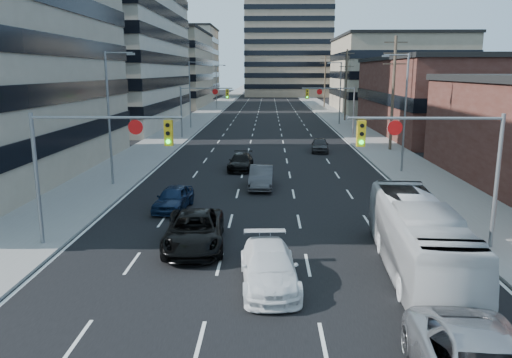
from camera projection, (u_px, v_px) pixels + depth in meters
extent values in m
plane|color=black|center=(261.00, 343.00, 14.48)|extent=(400.00, 400.00, 0.00)
cube|color=black|center=(268.00, 99.00, 141.48)|extent=(18.00, 300.00, 0.02)
cube|color=slate|center=(228.00, 98.00, 141.75)|extent=(5.00, 300.00, 0.15)
cube|color=slate|center=(309.00, 99.00, 141.19)|extent=(5.00, 300.00, 0.15)
cube|color=#ADA089|center=(78.00, 26.00, 70.79)|extent=(26.00, 34.00, 28.00)
cube|color=gray|center=(160.00, 70.00, 111.07)|extent=(20.00, 30.00, 16.00)
cube|color=#472119|center=(461.00, 98.00, 61.79)|extent=(20.00, 30.00, 9.00)
cube|color=gray|center=(394.00, 75.00, 98.36)|extent=(22.00, 28.00, 14.00)
cube|color=gray|center=(288.00, 1.00, 154.73)|extent=(26.00, 26.00, 58.00)
cube|color=#ADA089|center=(175.00, 63.00, 149.82)|extent=(24.00, 24.00, 20.00)
cube|color=gray|center=(382.00, 77.00, 139.43)|extent=(22.00, 22.00, 12.00)
cylinder|color=slate|center=(37.00, 181.00, 21.91)|extent=(0.18, 0.18, 6.00)
cylinder|color=slate|center=(106.00, 118.00, 21.23)|extent=(6.50, 0.12, 0.12)
cube|color=gold|center=(169.00, 133.00, 21.31)|extent=(0.35, 0.28, 1.10)
cylinder|color=black|center=(168.00, 125.00, 21.08)|extent=(0.18, 0.06, 0.18)
cylinder|color=black|center=(168.00, 133.00, 21.15)|extent=(0.18, 0.06, 0.18)
cylinder|color=#0CE526|center=(168.00, 142.00, 21.23)|extent=(0.18, 0.06, 0.18)
cylinder|color=white|center=(136.00, 127.00, 21.26)|extent=(0.64, 0.06, 0.64)
cylinder|color=slate|center=(497.00, 184.00, 21.42)|extent=(0.18, 0.18, 6.00)
cylinder|color=slate|center=(425.00, 118.00, 20.90)|extent=(6.50, 0.12, 0.12)
cube|color=gold|center=(361.00, 134.00, 21.11)|extent=(0.35, 0.28, 1.10)
cylinder|color=black|center=(362.00, 126.00, 20.88)|extent=(0.18, 0.06, 0.18)
cylinder|color=black|center=(362.00, 134.00, 20.95)|extent=(0.18, 0.06, 0.18)
cylinder|color=#0CE526|center=(361.00, 142.00, 21.02)|extent=(0.18, 0.06, 0.18)
cylinder|color=white|center=(395.00, 128.00, 20.99)|extent=(0.64, 0.06, 0.64)
cylinder|color=slate|center=(181.00, 113.00, 58.06)|extent=(0.18, 0.18, 6.00)
cylinder|color=slate|center=(206.00, 88.00, 57.39)|extent=(6.00, 0.12, 0.12)
cube|color=gold|center=(227.00, 94.00, 57.47)|extent=(0.35, 0.28, 1.10)
cylinder|color=black|center=(227.00, 91.00, 57.24)|extent=(0.18, 0.06, 0.18)
cylinder|color=black|center=(227.00, 94.00, 57.31)|extent=(0.18, 0.06, 0.18)
cylinder|color=#0CE526|center=(227.00, 97.00, 57.38)|extent=(0.18, 0.06, 0.18)
cylinder|color=white|center=(215.00, 92.00, 57.42)|extent=(0.64, 0.06, 0.64)
cylinder|color=slate|center=(354.00, 113.00, 57.56)|extent=(0.18, 0.18, 6.00)
cylinder|color=slate|center=(328.00, 88.00, 57.04)|extent=(6.00, 0.12, 0.12)
cube|color=gold|center=(307.00, 94.00, 57.24)|extent=(0.35, 0.28, 1.10)
cylinder|color=black|center=(307.00, 91.00, 57.01)|extent=(0.18, 0.06, 0.18)
cylinder|color=black|center=(307.00, 94.00, 57.08)|extent=(0.18, 0.06, 0.18)
cylinder|color=#0CE526|center=(307.00, 97.00, 57.16)|extent=(0.18, 0.06, 0.18)
cylinder|color=white|center=(319.00, 92.00, 57.12)|extent=(0.64, 0.06, 0.64)
cylinder|color=#4C3D2D|center=(393.00, 95.00, 48.19)|extent=(0.28, 0.28, 11.00)
cube|color=#4C3D2D|center=(396.00, 42.00, 47.15)|extent=(2.20, 0.10, 0.10)
cube|color=#4C3D2D|center=(395.00, 53.00, 47.36)|extent=(2.20, 0.10, 0.10)
cube|color=#4C3D2D|center=(395.00, 64.00, 47.57)|extent=(2.20, 0.10, 0.10)
cylinder|color=#4C3D2D|center=(346.00, 86.00, 77.50)|extent=(0.28, 0.28, 11.00)
cube|color=#4C3D2D|center=(347.00, 53.00, 76.46)|extent=(2.20, 0.10, 0.10)
cube|color=#4C3D2D|center=(347.00, 60.00, 76.67)|extent=(2.20, 0.10, 0.10)
cube|color=#4C3D2D|center=(347.00, 67.00, 76.88)|extent=(2.20, 0.10, 0.10)
cylinder|color=#4C3D2D|center=(325.00, 82.00, 106.80)|extent=(0.28, 0.28, 11.00)
cube|color=#4C3D2D|center=(325.00, 58.00, 105.76)|extent=(2.20, 0.10, 0.10)
cube|color=#4C3D2D|center=(325.00, 63.00, 105.98)|extent=(2.20, 0.10, 0.10)
cube|color=#4C3D2D|center=(325.00, 68.00, 106.19)|extent=(2.20, 0.10, 0.10)
cylinder|color=slate|center=(109.00, 121.00, 33.33)|extent=(0.16, 0.16, 9.00)
cylinder|color=slate|center=(119.00, 53.00, 32.37)|extent=(1.80, 0.10, 0.10)
cube|color=slate|center=(131.00, 54.00, 32.37)|extent=(0.50, 0.22, 0.14)
cylinder|color=slate|center=(190.00, 95.00, 67.52)|extent=(0.16, 0.16, 9.00)
cylinder|color=slate|center=(196.00, 62.00, 66.56)|extent=(1.80, 0.10, 0.10)
cube|color=slate|center=(202.00, 63.00, 66.56)|extent=(0.50, 0.22, 0.14)
cylinder|color=slate|center=(216.00, 87.00, 101.71)|extent=(0.16, 0.16, 9.00)
cylinder|color=slate|center=(221.00, 65.00, 100.76)|extent=(1.80, 0.10, 0.10)
cube|color=slate|center=(224.00, 65.00, 100.75)|extent=(0.50, 0.22, 0.14)
cylinder|color=slate|center=(405.00, 115.00, 37.70)|extent=(0.16, 0.16, 9.00)
cylinder|color=slate|center=(396.00, 55.00, 36.78)|extent=(1.80, 0.10, 0.10)
cube|color=slate|center=(386.00, 56.00, 36.82)|extent=(0.50, 0.22, 0.14)
cylinder|color=slate|center=(340.00, 94.00, 71.89)|extent=(0.16, 0.16, 9.00)
cylinder|color=slate|center=(335.00, 63.00, 70.98)|extent=(1.80, 0.10, 0.10)
cube|color=slate|center=(329.00, 63.00, 71.01)|extent=(0.50, 0.22, 0.14)
imported|color=black|center=(194.00, 231.00, 22.21)|extent=(3.02, 5.77, 1.55)
imported|color=white|center=(269.00, 267.00, 18.26)|extent=(2.39, 5.11, 1.44)
imported|color=#BBBBBB|center=(418.00, 238.00, 19.32)|extent=(3.03, 10.28, 2.83)
imported|color=#0E1D38|center=(174.00, 198.00, 28.29)|extent=(2.09, 4.17, 1.36)
imported|color=#38383A|center=(261.00, 177.00, 33.64)|extent=(1.67, 4.49, 1.47)
imported|color=black|center=(241.00, 162.00, 39.76)|extent=(2.03, 4.51, 1.28)
imported|color=#2C2C2E|center=(320.00, 145.00, 48.60)|extent=(1.91, 4.11, 1.36)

